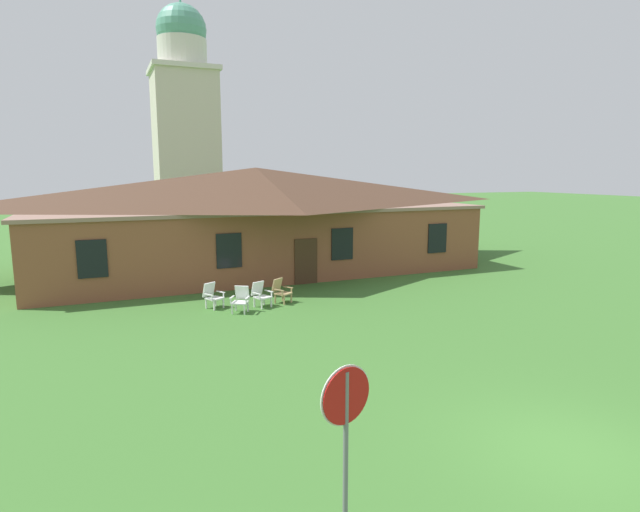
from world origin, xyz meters
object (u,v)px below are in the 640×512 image
at_px(lawn_chair_by_porch, 212,295).
at_px(lawn_chair_left_end, 261,294).
at_px(lawn_chair_middle, 281,290).
at_px(stop_sign, 346,422).
at_px(lawn_chair_near_door, 241,299).

xyz_separation_m(lawn_chair_by_porch, lawn_chair_left_end, (1.73, -0.54, 0.00)).
bearing_deg(lawn_chair_left_end, lawn_chair_middle, 16.54).
height_order(stop_sign, lawn_chair_middle, stop_sign).
relative_size(stop_sign, lawn_chair_left_end, 2.77).
relative_size(lawn_chair_near_door, lawn_chair_middle, 1.00).
height_order(lawn_chair_by_porch, lawn_chair_middle, same).
xyz_separation_m(lawn_chair_by_porch, lawn_chair_near_door, (0.84, -1.01, 0.00)).
bearing_deg(lawn_chair_left_end, stop_sign, -101.60).
bearing_deg(lawn_chair_left_end, lawn_chair_near_door, -152.37).
xyz_separation_m(stop_sign, lawn_chair_middle, (3.53, 13.10, -1.39)).
height_order(stop_sign, lawn_chair_near_door, stop_sign).
distance_m(lawn_chair_by_porch, lawn_chair_middle, 2.65).
xyz_separation_m(lawn_chair_near_door, lawn_chair_left_end, (0.89, 0.47, 0.00)).
bearing_deg(lawn_chair_middle, lawn_chair_near_door, -157.73).
distance_m(lawn_chair_by_porch, lawn_chair_left_end, 1.82).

